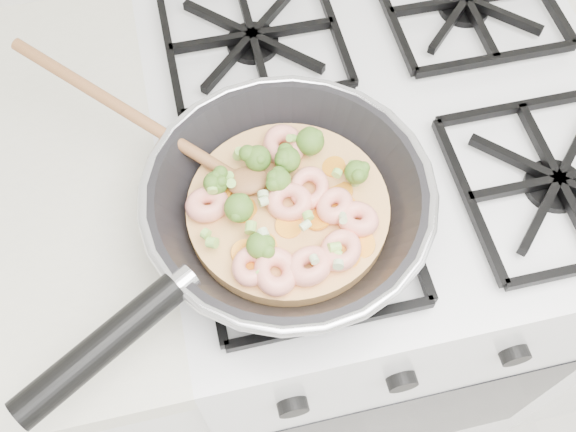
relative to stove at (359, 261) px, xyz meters
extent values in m
cube|color=white|center=(0.00, 0.00, -0.01)|extent=(0.60, 0.60, 0.90)
cube|color=black|center=(0.00, -0.30, -0.01)|extent=(0.48, 0.00, 0.40)
cube|color=black|center=(0.00, 0.00, 0.45)|extent=(0.56, 0.56, 0.02)
torus|color=silver|center=(-0.17, -0.13, 0.52)|extent=(0.31, 0.31, 0.01)
cylinder|color=black|center=(-0.37, -0.26, 0.52)|extent=(0.17, 0.12, 0.03)
cylinder|color=#EFB367|center=(-0.17, -0.13, 0.48)|extent=(0.22, 0.22, 0.02)
ellipsoid|color=#9A6138|center=(-0.20, -0.10, 0.50)|extent=(0.06, 0.06, 0.01)
cylinder|color=#9A6138|center=(-0.32, 0.00, 0.53)|extent=(0.22, 0.20, 0.08)
torus|color=#FFAF96|center=(-0.13, -0.20, 0.50)|extent=(0.07, 0.07, 0.02)
torus|color=#FFAF96|center=(-0.10, -0.17, 0.50)|extent=(0.07, 0.07, 0.02)
torus|color=#FFAF96|center=(-0.25, -0.12, 0.50)|extent=(0.06, 0.06, 0.02)
torus|color=#FFAF96|center=(-0.14, -0.12, 0.50)|extent=(0.07, 0.07, 0.02)
torus|color=#FFAF96|center=(-0.20, -0.21, 0.50)|extent=(0.06, 0.06, 0.03)
torus|color=#FFAF96|center=(-0.17, -0.14, 0.50)|extent=(0.06, 0.07, 0.03)
torus|color=#FFAF96|center=(-0.12, -0.15, 0.50)|extent=(0.06, 0.06, 0.02)
torus|color=#FFAF96|center=(-0.22, -0.20, 0.50)|extent=(0.06, 0.06, 0.02)
torus|color=#FFAF96|center=(-0.16, -0.21, 0.50)|extent=(0.06, 0.06, 0.03)
torus|color=#FFAF96|center=(-0.15, -0.06, 0.50)|extent=(0.06, 0.06, 0.02)
ellipsoid|color=#4F7C28|center=(-0.19, -0.08, 0.51)|extent=(0.04, 0.04, 0.03)
ellipsoid|color=#4F7C28|center=(-0.09, -0.12, 0.51)|extent=(0.03, 0.03, 0.03)
ellipsoid|color=#4F7C28|center=(-0.16, -0.09, 0.51)|extent=(0.04, 0.04, 0.03)
ellipsoid|color=#4F7C28|center=(-0.24, -0.10, 0.51)|extent=(0.03, 0.03, 0.03)
ellipsoid|color=#4F7C28|center=(-0.17, -0.11, 0.51)|extent=(0.03, 0.03, 0.03)
ellipsoid|color=#4F7C28|center=(-0.13, -0.07, 0.51)|extent=(0.04, 0.04, 0.03)
ellipsoid|color=#4F7C28|center=(-0.21, -0.18, 0.51)|extent=(0.04, 0.04, 0.03)
ellipsoid|color=#4F7C28|center=(-0.22, -0.14, 0.51)|extent=(0.04, 0.04, 0.03)
cylinder|color=orange|center=(-0.15, -0.20, 0.50)|extent=(0.04, 0.04, 0.01)
cylinder|color=orange|center=(-0.10, -0.20, 0.50)|extent=(0.03, 0.03, 0.01)
cylinder|color=orange|center=(-0.21, -0.13, 0.50)|extent=(0.03, 0.03, 0.00)
cylinder|color=orange|center=(-0.20, -0.17, 0.50)|extent=(0.03, 0.03, 0.01)
cylinder|color=orange|center=(-0.22, -0.18, 0.50)|extent=(0.03, 0.03, 0.01)
cylinder|color=orange|center=(-0.12, -0.21, 0.50)|extent=(0.04, 0.03, 0.01)
cylinder|color=orange|center=(-0.17, -0.16, 0.50)|extent=(0.04, 0.04, 0.01)
cylinder|color=orange|center=(-0.11, -0.10, 0.50)|extent=(0.03, 0.03, 0.01)
cylinder|color=orange|center=(-0.22, -0.13, 0.50)|extent=(0.03, 0.03, 0.00)
cylinder|color=orange|center=(-0.11, -0.15, 0.50)|extent=(0.03, 0.03, 0.01)
cylinder|color=orange|center=(-0.14, -0.16, 0.50)|extent=(0.04, 0.04, 0.01)
cylinder|color=orange|center=(-0.23, -0.10, 0.50)|extent=(0.03, 0.03, 0.01)
cylinder|color=orange|center=(-0.20, -0.18, 0.50)|extent=(0.04, 0.04, 0.00)
cylinder|color=orange|center=(-0.22, -0.19, 0.50)|extent=(0.04, 0.04, 0.01)
cylinder|color=orange|center=(-0.11, -0.13, 0.50)|extent=(0.04, 0.04, 0.01)
cylinder|color=beige|center=(-0.21, -0.19, 0.51)|extent=(0.01, 0.01, 0.01)
cylinder|color=#92CF53|center=(-0.26, -0.16, 0.51)|extent=(0.01, 0.01, 0.01)
cylinder|color=#92CF53|center=(-0.21, -0.21, 0.51)|extent=(0.01, 0.01, 0.01)
cylinder|color=beige|center=(-0.19, -0.13, 0.51)|extent=(0.01, 0.01, 0.01)
cylinder|color=beige|center=(-0.16, -0.17, 0.52)|extent=(0.01, 0.01, 0.01)
cylinder|color=#92CF53|center=(-0.25, -0.17, 0.51)|extent=(0.01, 0.01, 0.01)
cylinder|color=#92CF53|center=(-0.17, -0.12, 0.51)|extent=(0.01, 0.01, 0.01)
cylinder|color=#92CF53|center=(-0.13, -0.07, 0.51)|extent=(0.01, 0.01, 0.01)
cylinder|color=#92CF53|center=(-0.11, -0.12, 0.52)|extent=(0.01, 0.01, 0.01)
cylinder|color=beige|center=(-0.12, -0.17, 0.51)|extent=(0.01, 0.01, 0.01)
cylinder|color=#92CF53|center=(-0.15, -0.16, 0.52)|extent=(0.01, 0.01, 0.01)
cylinder|color=#92CF53|center=(-0.21, -0.07, 0.51)|extent=(0.01, 0.01, 0.01)
cylinder|color=#92CF53|center=(-0.09, -0.11, 0.51)|extent=(0.01, 0.01, 0.01)
cylinder|color=#92CF53|center=(-0.22, -0.09, 0.51)|extent=(0.01, 0.01, 0.01)
cylinder|color=beige|center=(-0.16, -0.21, 0.52)|extent=(0.01, 0.01, 0.01)
cylinder|color=beige|center=(-0.20, -0.18, 0.52)|extent=(0.01, 0.01, 0.01)
cylinder|color=#92CF53|center=(-0.13, -0.21, 0.51)|extent=(0.01, 0.01, 0.01)
cylinder|color=#92CF53|center=(-0.24, -0.11, 0.52)|extent=(0.01, 0.01, 0.01)
cylinder|color=#92CF53|center=(-0.21, -0.16, 0.51)|extent=(0.01, 0.01, 0.01)
cylinder|color=#92CF53|center=(-0.22, -0.11, 0.52)|extent=(0.01, 0.01, 0.01)
cylinder|color=beige|center=(-0.14, -0.22, 0.51)|extent=(0.01, 0.01, 0.01)
cylinder|color=#92CF53|center=(-0.15, -0.07, 0.52)|extent=(0.01, 0.01, 0.01)
cylinder|color=#92CF53|center=(-0.13, -0.20, 0.51)|extent=(0.01, 0.01, 0.01)
cylinder|color=beige|center=(-0.19, -0.12, 0.51)|extent=(0.01, 0.01, 0.01)
camera|label=1|loc=(-0.24, -0.47, 1.09)|focal=40.52mm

